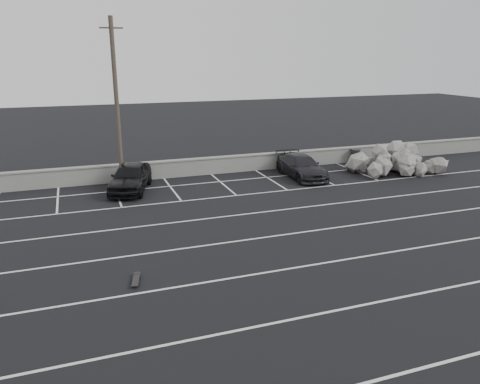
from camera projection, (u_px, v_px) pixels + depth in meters
name	position (u px, v px, depth m)	size (l,w,h in m)	color
ground	(294.00, 268.00, 16.49)	(120.00, 120.00, 0.00)	black
seawall	(195.00, 167.00, 28.98)	(50.00, 0.45, 1.06)	gray
stall_lines	(248.00, 227.00, 20.44)	(36.00, 20.05, 0.01)	silver
car_left	(130.00, 177.00, 25.65)	(1.82, 4.53, 1.54)	black
car_right	(302.00, 166.00, 28.53)	(1.87, 4.60, 1.34)	black
utility_pole	(117.00, 103.00, 25.64)	(1.22, 0.24, 9.19)	#4C4238
trash_bin	(355.00, 156.00, 32.14)	(0.80, 0.80, 0.98)	#252527
riprap_pile	(396.00, 164.00, 29.69)	(6.02, 4.16, 1.50)	gray
skateboard	(136.00, 280.00, 15.44)	(0.39, 0.86, 0.10)	black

